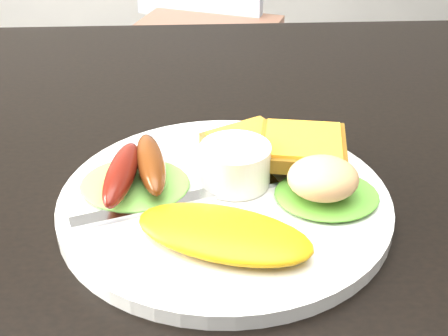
{
  "coord_description": "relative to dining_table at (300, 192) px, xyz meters",
  "views": [
    {
      "loc": [
        -0.09,
        -0.46,
        1.04
      ],
      "look_at": [
        -0.07,
        -0.04,
        0.78
      ],
      "focal_mm": 50.0,
      "sensor_mm": 36.0,
      "label": 1
    }
  ],
  "objects": [
    {
      "name": "fork",
      "position": [
        -0.11,
        -0.06,
        0.03
      ],
      "size": [
        0.16,
        0.07,
        0.0
      ],
      "primitive_type": "cube",
      "rotation": [
        0.0,
        0.0,
        0.33
      ],
      "color": "#ADAFB7",
      "rests_on": "plate"
    },
    {
      "name": "dining_chair",
      "position": [
        -0.07,
        1.18,
        -0.28
      ],
      "size": [
        0.49,
        0.49,
        0.05
      ],
      "primitive_type": "cube",
      "rotation": [
        0.0,
        0.0,
        -0.37
      ],
      "color": "#AA735B",
      "rests_on": "ground"
    },
    {
      "name": "omelette",
      "position": [
        -0.07,
        -0.11,
        0.04
      ],
      "size": [
        0.14,
        0.1,
        0.02
      ],
      "primitive_type": "ellipsoid",
      "rotation": [
        0.0,
        0.0,
        -0.39
      ],
      "color": "#D29E09",
      "rests_on": "plate"
    },
    {
      "name": "sausage_a",
      "position": [
        -0.15,
        -0.05,
        0.05
      ],
      "size": [
        0.03,
        0.09,
        0.02
      ],
      "primitive_type": "ellipsoid",
      "rotation": [
        0.0,
        0.0,
        -0.12
      ],
      "color": "maroon",
      "rests_on": "lettuce_left"
    },
    {
      "name": "lettuce_left",
      "position": [
        -0.14,
        -0.04,
        0.04
      ],
      "size": [
        0.1,
        0.1,
        0.01
      ],
      "primitive_type": "ellipsoid",
      "rotation": [
        0.0,
        0.0,
        -0.21
      ],
      "color": "#519934",
      "rests_on": "plate"
    },
    {
      "name": "toast_b",
      "position": [
        -0.0,
        -0.01,
        0.05
      ],
      "size": [
        0.08,
        0.08,
        0.01
      ],
      "primitive_type": "cube",
      "rotation": [
        0.0,
        0.0,
        -0.17
      ],
      "color": "#925D1D",
      "rests_on": "toast_a"
    },
    {
      "name": "lettuce_right",
      "position": [
        0.01,
        -0.06,
        0.04
      ],
      "size": [
        0.08,
        0.08,
        0.01
      ],
      "primitive_type": "ellipsoid",
      "rotation": [
        0.0,
        0.0,
        -0.04
      ],
      "color": "#488B2A",
      "rests_on": "plate"
    },
    {
      "name": "potato_salad",
      "position": [
        0.0,
        -0.06,
        0.06
      ],
      "size": [
        0.06,
        0.05,
        0.03
      ],
      "primitive_type": "ellipsoid",
      "rotation": [
        0.0,
        0.0,
        0.05
      ],
      "color": "beige",
      "rests_on": "lettuce_right"
    },
    {
      "name": "sausage_b",
      "position": [
        -0.13,
        -0.03,
        0.05
      ],
      "size": [
        0.04,
        0.09,
        0.02
      ],
      "primitive_type": "ellipsoid",
      "rotation": [
        0.0,
        0.0,
        0.15
      ],
      "color": "#5C2A08",
      "rests_on": "lettuce_left"
    },
    {
      "name": "plate",
      "position": [
        -0.07,
        -0.05,
        0.03
      ],
      "size": [
        0.26,
        0.26,
        0.01
      ],
      "primitive_type": "cylinder",
      "color": "white",
      "rests_on": "dining_table"
    },
    {
      "name": "toast_a",
      "position": [
        -0.04,
        0.02,
        0.04
      ],
      "size": [
        0.09,
        0.09,
        0.01
      ],
      "primitive_type": "cube",
      "rotation": [
        0.0,
        0.0,
        0.49
      ],
      "color": "brown",
      "rests_on": "plate"
    },
    {
      "name": "dining_table",
      "position": [
        0.0,
        0.0,
        0.0
      ],
      "size": [
        1.2,
        0.8,
        0.04
      ],
      "primitive_type": "cube",
      "color": "black",
      "rests_on": "ground"
    },
    {
      "name": "ramekin",
      "position": [
        -0.06,
        -0.03,
        0.05
      ],
      "size": [
        0.06,
        0.06,
        0.03
      ],
      "primitive_type": "cylinder",
      "rotation": [
        0.0,
        0.0,
        0.07
      ],
      "color": "white",
      "rests_on": "plate"
    }
  ]
}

